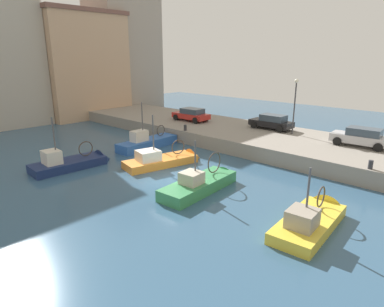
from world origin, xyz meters
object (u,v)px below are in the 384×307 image
parked_car_black (272,122)px  fishing_boat_yellow (312,223)px  quay_streetlamp (295,97)px  mooring_bollard_mid (371,165)px  fishing_boat_orange (165,163)px  fishing_boat_navy (74,166)px  parked_car_red (191,114)px  fishing_boat_blue (150,146)px  parked_car_silver (361,137)px  mooring_bollard_north (185,128)px  fishing_boat_green (203,188)px

parked_car_black → fishing_boat_yellow: bearing=-142.9°
parked_car_black → quay_streetlamp: quay_streetlamp is taller
mooring_bollard_mid → fishing_boat_yellow: bearing=176.6°
mooring_bollard_mid → parked_car_black: bearing=59.6°
fishing_boat_orange → mooring_bollard_mid: 13.87m
fishing_boat_orange → fishing_boat_navy: 6.74m
parked_car_red → fishing_boat_navy: bearing=-172.4°
parked_car_black → fishing_boat_blue: bearing=143.9°
fishing_boat_blue → fishing_boat_orange: size_ratio=1.04×
mooring_bollard_mid → quay_streetlamp: size_ratio=0.11×
fishing_boat_navy → parked_car_silver: fishing_boat_navy is taller
fishing_boat_navy → parked_car_red: fishing_boat_navy is taller
fishing_boat_navy → mooring_bollard_north: 10.89m
parked_car_red → mooring_bollard_mid: parked_car_red is taller
parked_car_black → fishing_boat_green: bearing=-166.7°
parked_car_black → parked_car_silver: bearing=-96.1°
parked_car_red → mooring_bollard_mid: size_ratio=7.54×
fishing_boat_orange → parked_car_black: (11.80, -2.12, 1.79)m
fishing_boat_green → parked_car_silver: fishing_boat_green is taller
parked_car_black → parked_car_silver: size_ratio=0.95×
fishing_boat_yellow → quay_streetlamp: quay_streetlamp is taller
fishing_boat_orange → parked_car_black: 12.12m
fishing_boat_navy → parked_car_black: (16.90, -6.52, 1.80)m
fishing_boat_navy → mooring_bollard_mid: bearing=-57.7°
parked_car_silver → mooring_bollard_north: (-5.26, 13.80, -0.46)m
fishing_boat_yellow → quay_streetlamp: (12.79, 7.65, 4.35)m
parked_car_silver → mooring_bollard_north: 14.78m
parked_car_silver → mooring_bollard_north: bearing=110.9°
fishing_boat_green → fishing_boat_navy: fishing_boat_navy is taller
fishing_boat_green → fishing_boat_orange: (1.70, 5.30, 0.03)m
parked_car_red → parked_car_silver: 16.81m
parked_car_red → mooring_bollard_north: size_ratio=7.54×
quay_streetlamp → fishing_boat_orange: bearing=158.2°
fishing_boat_orange → mooring_bollard_north: fishing_boat_orange is taller
fishing_boat_navy → fishing_boat_yellow: (3.62, -16.58, -0.01)m
parked_car_silver → mooring_bollard_mid: (-5.26, -2.20, -0.46)m
parked_car_black → fishing_boat_orange: bearing=169.8°
parked_car_black → parked_car_red: parked_car_black is taller
fishing_boat_blue → quay_streetlamp: quay_streetlamp is taller
fishing_boat_blue → mooring_bollard_mid: 17.67m
fishing_boat_yellow → parked_car_red: bearing=59.1°
fishing_boat_blue → parked_car_red: 7.57m
fishing_boat_blue → fishing_boat_yellow: bearing=-103.0°
fishing_boat_green → quay_streetlamp: (13.01, 0.78, 4.36)m
fishing_boat_navy → parked_car_black: fishing_boat_navy is taller
fishing_boat_blue → fishing_boat_navy: 7.54m
fishing_boat_green → parked_car_red: fishing_boat_green is taller
fishing_boat_yellow → parked_car_silver: fishing_boat_yellow is taller
fishing_boat_green → parked_car_silver: 13.73m
fishing_boat_orange → fishing_boat_navy: fishing_boat_navy is taller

